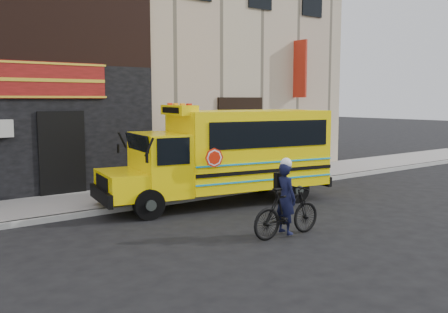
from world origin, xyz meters
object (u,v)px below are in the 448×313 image
Objects in this scene: sign_pole at (284,145)px; bicycle at (287,212)px; cyclist at (286,200)px; school_bus at (229,152)px.

sign_pole reaches higher than bicycle.
cyclist is (0.03, 0.09, 0.24)m from bicycle.
bicycle is (-1.25, -3.73, -0.94)m from school_bus.
school_bus is 4.04m from bicycle.
sign_pole is 6.25m from bicycle.
cyclist is (-1.21, -3.65, -0.70)m from school_bus.
bicycle is at bearing 162.46° from cyclist.
cyclist is at bearing -108.41° from school_bus.
school_bus is at bearing -16.31° from bicycle.
school_bus reaches higher than bicycle.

